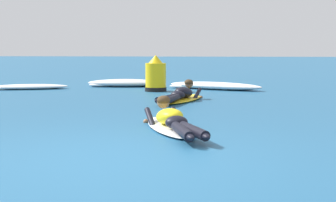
{
  "coord_description": "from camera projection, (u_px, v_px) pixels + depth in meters",
  "views": [
    {
      "loc": [
        1.24,
        -5.43,
        1.25
      ],
      "look_at": [
        0.03,
        4.56,
        0.16
      ],
      "focal_mm": 51.96,
      "sensor_mm": 36.0,
      "label": 1
    }
  ],
  "objects": [
    {
      "name": "whitewater_front",
      "position": [
        28.0,
        87.0,
        14.94
      ],
      "size": [
        2.48,
        1.4,
        0.16
      ],
      "color": "white",
      "rests_on": "ground"
    },
    {
      "name": "channel_marker_buoy",
      "position": [
        156.0,
        77.0,
        14.22
      ],
      "size": [
        0.64,
        0.64,
        1.06
      ],
      "color": "yellow",
      "rests_on": "ground"
    },
    {
      "name": "surfer_far",
      "position": [
        181.0,
        95.0,
        11.55
      ],
      "size": [
        1.09,
        2.52,
        0.53
      ],
      "color": "yellow",
      "rests_on": "ground"
    },
    {
      "name": "whitewater_mid_right",
      "position": [
        125.0,
        83.0,
        16.01
      ],
      "size": [
        2.53,
        1.19,
        0.25
      ],
      "color": "white",
      "rests_on": "ground"
    },
    {
      "name": "whitewater_mid_left",
      "position": [
        215.0,
        86.0,
        14.92
      ],
      "size": [
        3.12,
        1.95,
        0.23
      ],
      "color": "white",
      "rests_on": "ground"
    },
    {
      "name": "surfer_near",
      "position": [
        172.0,
        122.0,
        7.37
      ],
      "size": [
        1.29,
        2.45,
        0.53
      ],
      "color": "white",
      "rests_on": "ground"
    },
    {
      "name": "ground_plane",
      "position": [
        187.0,
        88.0,
        15.52
      ],
      "size": [
        120.0,
        120.0,
        0.0
      ],
      "primitive_type": "plane",
      "color": "#235B84"
    }
  ]
}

